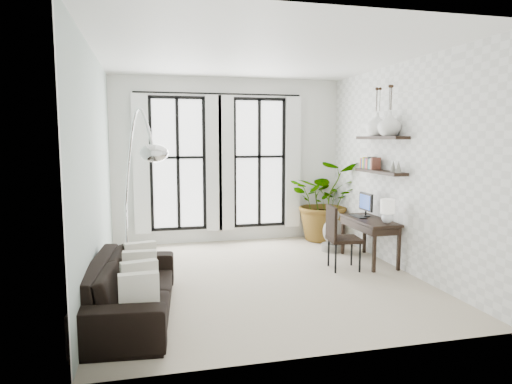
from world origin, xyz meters
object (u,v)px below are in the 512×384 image
object	(u,v)px
plant	(326,201)
buddha	(333,233)
desk	(371,222)
desk_chair	(339,233)
arc_lamp	(137,150)
sofa	(131,287)

from	to	relation	value
plant	buddha	bearing A→B (deg)	-103.15
desk	desk_chair	world-z (taller)	desk
arc_lamp	buddha	xyz separation A→B (m)	(3.38, 1.46, -1.57)
plant	desk	xyz separation A→B (m)	(0.06, -1.77, -0.11)
desk	buddha	world-z (taller)	desk
arc_lamp	buddha	size ratio (longest dim) A/B	3.18
plant	desk	distance (m)	1.78
plant	desk	bearing A→B (deg)	-87.99
plant	desk_chair	world-z (taller)	plant
plant	buddha	distance (m)	1.01
desk_chair	plant	bearing A→B (deg)	79.60
plant	arc_lamp	xyz separation A→B (m)	(-3.58, -2.33, 1.09)
arc_lamp	desk_chair	bearing A→B (deg)	6.54
desk_chair	desk	bearing A→B (deg)	24.19
desk_chair	buddha	bearing A→B (deg)	76.88
arc_lamp	buddha	distance (m)	4.00
desk	desk_chair	xyz separation A→B (m)	(-0.66, -0.21, -0.12)
sofa	arc_lamp	bearing A→B (deg)	-1.86
sofa	arc_lamp	world-z (taller)	arc_lamp
sofa	desk	world-z (taller)	desk
sofa	plant	bearing A→B (deg)	-44.28
desk	plant	bearing A→B (deg)	92.01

